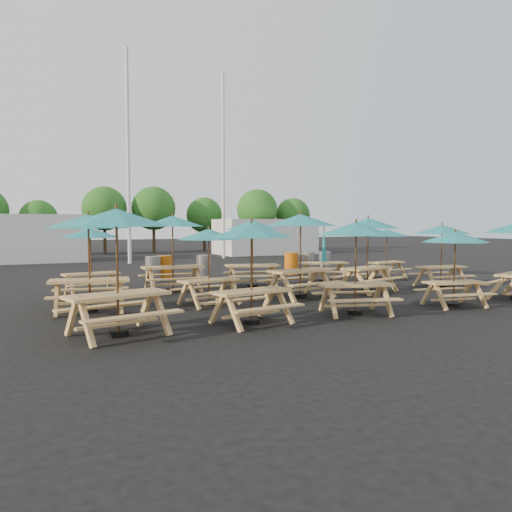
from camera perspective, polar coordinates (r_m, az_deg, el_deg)
name	(u,v)px	position (r m, az deg, el deg)	size (l,w,h in m)	color
ground	(275,292)	(16.51, 2.23, -4.11)	(120.00, 120.00, 0.00)	black
picnic_unit_0	(117,226)	(10.23, -15.65, 3.36)	(2.65, 2.65, 2.56)	tan
picnic_unit_1	(88,228)	(13.29, -18.61, 3.10)	(2.44, 2.44, 2.50)	tan
picnic_unit_2	(90,237)	(16.29, -18.42, 2.07)	(2.05, 2.05, 2.13)	tan
picnic_unit_3	(251,237)	(11.06, -0.53, 2.24)	(2.27, 2.27, 2.28)	tan
picnic_unit_4	(209,239)	(13.76, -5.43, 1.94)	(2.15, 2.15, 2.12)	tan
picnic_unit_5	(173,226)	(16.66, -9.52, 3.41)	(2.22, 2.22, 2.53)	tan
picnic_unit_6	(356,235)	(12.51, 11.35, 2.40)	(2.40, 2.40, 2.30)	tan
picnic_unit_7	(301,225)	(15.10, 5.12, 3.51)	(2.53, 2.53, 2.56)	tan
picnic_unit_8	(252,229)	(17.59, -0.40, 3.09)	(2.45, 2.45, 2.39)	tan
picnic_unit_9	(455,242)	(14.46, 21.81, 1.52)	(2.01, 2.01, 2.05)	tan
picnic_unit_10	(368,228)	(16.75, 12.69, 3.15)	(2.60, 2.60, 2.45)	tan
picnic_unit_11	(324,258)	(19.38, 7.76, -0.20)	(2.08, 1.91, 2.29)	tan
picnic_unit_13	(442,233)	(18.80, 20.48, 2.46)	(2.04, 2.04, 2.23)	tan
picnic_unit_14	(387,236)	(21.21, 14.73, 2.25)	(1.96, 1.96, 2.04)	tan
waste_bin_0	(153,269)	(19.96, -11.69, -1.44)	(0.60, 0.60, 0.97)	gray
waste_bin_1	(164,268)	(20.37, -10.43, -1.32)	(0.60, 0.60, 0.97)	#C85B0B
waste_bin_2	(204,267)	(20.49, -5.98, -1.25)	(0.60, 0.60, 0.97)	gray
waste_bin_3	(291,263)	(22.27, 4.05, -0.85)	(0.60, 0.60, 0.97)	#C85B0B
waste_bin_4	(309,262)	(22.86, 6.03, -0.74)	(0.60, 0.60, 0.97)	gray
waste_bin_5	(324,262)	(22.95, 7.79, -0.74)	(0.60, 0.60, 0.97)	gray
mast_0	(128,157)	(29.28, -14.41, 10.94)	(0.20, 0.20, 12.00)	silver
mast_1	(223,166)	(33.02, -3.76, 10.20)	(0.20, 0.20, 12.00)	silver
event_tent_0	(12,238)	(32.51, -26.08, 1.82)	(8.00, 4.00, 2.80)	silver
event_tent_1	(265,237)	(37.39, 1.00, 2.23)	(7.00, 4.00, 2.60)	silver
tree_2	(38,219)	(38.17, -23.60, 3.94)	(2.59, 2.59, 3.93)	#382314
tree_3	(104,209)	(39.66, -16.94, 5.19)	(3.36, 3.36, 5.09)	#382314
tree_4	(154,208)	(39.92, -11.64, 5.34)	(3.41, 3.41, 5.17)	#382314
tree_5	(204,215)	(41.54, -5.94, 4.66)	(2.94, 2.94, 4.45)	#382314
tree_6	(257,210)	(41.43, 0.14, 5.31)	(3.38, 3.38, 5.13)	#382314
tree_7	(293,215)	(43.02, 4.22, 4.66)	(2.95, 2.95, 4.48)	#382314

